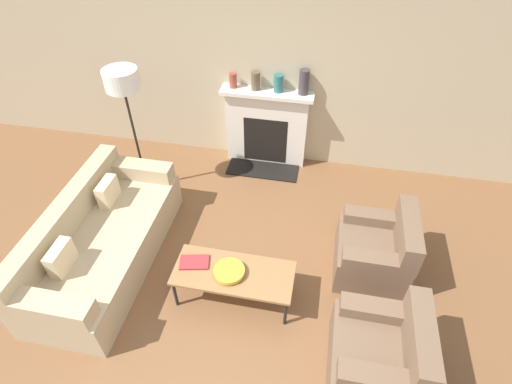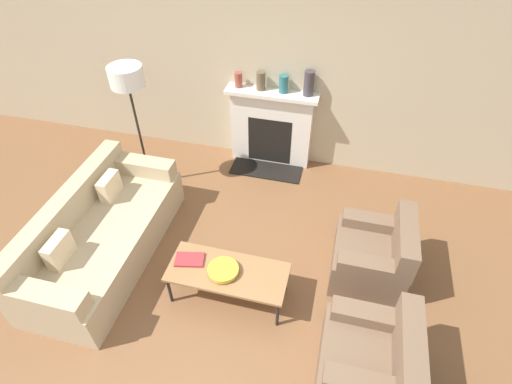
{
  "view_description": "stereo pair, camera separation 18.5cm",
  "coord_description": "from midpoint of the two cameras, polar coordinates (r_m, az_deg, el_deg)",
  "views": [
    {
      "loc": [
        0.6,
        -2.0,
        3.63
      ],
      "look_at": [
        -0.08,
        1.47,
        0.45
      ],
      "focal_mm": 28.0,
      "sensor_mm": 36.0,
      "label": 1
    },
    {
      "loc": [
        0.78,
        -1.96,
        3.63
      ],
      "look_at": [
        -0.08,
        1.47,
        0.45
      ],
      "focal_mm": 28.0,
      "sensor_mm": 36.0,
      "label": 2
    }
  ],
  "objects": [
    {
      "name": "armchair_far",
      "position": [
        4.47,
        17.59,
        -8.73
      ],
      "size": [
        0.75,
        0.79,
        0.81
      ],
      "rotation": [
        0.0,
        0.0,
        -1.57
      ],
      "color": "brown",
      "rests_on": "ground_plane"
    },
    {
      "name": "book",
      "position": [
        4.14,
        -8.2,
        -9.55
      ],
      "size": [
        0.32,
        0.24,
        0.02
      ],
      "rotation": [
        0.0,
        0.0,
        0.21
      ],
      "color": "#9E2D33",
      "rests_on": "coffee_table"
    },
    {
      "name": "mantel_vase_center_right",
      "position": [
        5.33,
        4.99,
        15.12
      ],
      "size": [
        0.12,
        0.12,
        0.23
      ],
      "color": "#28666B",
      "rests_on": "fireplace"
    },
    {
      "name": "mantel_vase_center_left",
      "position": [
        5.37,
        1.72,
        15.58
      ],
      "size": [
        0.12,
        0.12,
        0.24
      ],
      "color": "brown",
      "rests_on": "fireplace"
    },
    {
      "name": "mantel_vase_left",
      "position": [
        5.45,
        -1.52,
        15.72
      ],
      "size": [
        0.1,
        0.1,
        0.2
      ],
      "color": "brown",
      "rests_on": "fireplace"
    },
    {
      "name": "bowl",
      "position": [
        3.99,
        -3.37,
        -11.08
      ],
      "size": [
        0.31,
        0.31,
        0.06
      ],
      "color": "gold",
      "rests_on": "coffee_table"
    },
    {
      "name": "coffee_table",
      "position": [
        4.05,
        -2.74,
        -11.52
      ],
      "size": [
        1.2,
        0.51,
        0.4
      ],
      "color": "olive",
      "rests_on": "ground_plane"
    },
    {
      "name": "fireplace",
      "position": [
        5.68,
        3.11,
        9.04
      ],
      "size": [
        1.24,
        0.59,
        1.12
      ],
      "color": "silver",
      "rests_on": "ground_plane"
    },
    {
      "name": "wall_back",
      "position": [
        5.35,
        5.7,
        17.74
      ],
      "size": [
        18.0,
        0.06,
        2.9
      ],
      "color": "#BCAD8E",
      "rests_on": "ground_plane"
    },
    {
      "name": "ground_plane",
      "position": [
        4.19,
        -2.74,
        -18.11
      ],
      "size": [
        18.0,
        18.0,
        0.0
      ],
      "primitive_type": "plane",
      "color": "brown"
    },
    {
      "name": "armchair_near",
      "position": [
        3.81,
        17.32,
        -22.01
      ],
      "size": [
        0.75,
        0.79,
        0.81
      ],
      "rotation": [
        0.0,
        0.0,
        -1.57
      ],
      "color": "brown",
      "rests_on": "ground_plane"
    },
    {
      "name": "floor_lamp",
      "position": [
        4.98,
        -16.56,
        13.58
      ],
      "size": [
        0.4,
        0.4,
        1.7
      ],
      "color": "black",
      "rests_on": "ground_plane"
    },
    {
      "name": "mantel_vase_right",
      "position": [
        5.27,
        8.61,
        15.09
      ],
      "size": [
        0.13,
        0.13,
        0.33
      ],
      "color": "#3D383D",
      "rests_on": "fireplace"
    },
    {
      "name": "couch",
      "position": [
        4.75,
        -20.23,
        -5.85
      ],
      "size": [
        0.95,
        2.17,
        0.79
      ],
      "rotation": [
        0.0,
        0.0,
        1.57
      ],
      "color": "tan",
      "rests_on": "ground_plane"
    }
  ]
}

